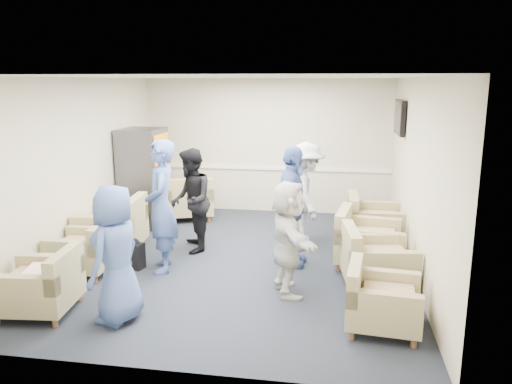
% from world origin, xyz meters
% --- Properties ---
extents(floor, '(6.00, 6.00, 0.00)m').
position_xyz_m(floor, '(0.00, 0.00, 0.00)').
color(floor, black).
rests_on(floor, ground).
extents(ceiling, '(6.00, 6.00, 0.00)m').
position_xyz_m(ceiling, '(0.00, 0.00, 2.70)').
color(ceiling, silver).
rests_on(ceiling, back_wall).
extents(back_wall, '(5.00, 0.02, 2.70)m').
position_xyz_m(back_wall, '(0.00, 3.00, 1.35)').
color(back_wall, beige).
rests_on(back_wall, floor).
extents(front_wall, '(5.00, 0.02, 2.70)m').
position_xyz_m(front_wall, '(0.00, -3.00, 1.35)').
color(front_wall, beige).
rests_on(front_wall, floor).
extents(left_wall, '(0.02, 6.00, 2.70)m').
position_xyz_m(left_wall, '(-2.50, 0.00, 1.35)').
color(left_wall, beige).
rests_on(left_wall, floor).
extents(right_wall, '(0.02, 6.00, 2.70)m').
position_xyz_m(right_wall, '(2.50, 0.00, 1.35)').
color(right_wall, beige).
rests_on(right_wall, floor).
extents(chair_rail, '(4.98, 0.04, 0.06)m').
position_xyz_m(chair_rail, '(0.00, 2.98, 0.90)').
color(chair_rail, white).
rests_on(chair_rail, back_wall).
extents(tv, '(0.10, 1.00, 0.58)m').
position_xyz_m(tv, '(2.44, 1.80, 2.05)').
color(tv, black).
rests_on(tv, right_wall).
extents(armchair_left_near, '(0.89, 0.89, 0.65)m').
position_xyz_m(armchair_left_near, '(-1.89, -2.08, 0.32)').
color(armchair_left_near, '#92885E').
rests_on(armchair_left_near, floor).
extents(armchair_left_mid, '(0.80, 0.80, 0.63)m').
position_xyz_m(armchair_left_mid, '(-2.00, -0.83, 0.31)').
color(armchair_left_mid, '#92885E').
rests_on(armchair_left_mid, floor).
extents(armchair_left_far, '(1.03, 1.03, 0.75)m').
position_xyz_m(armchair_left_far, '(-1.98, 0.07, 0.37)').
color(armchair_left_far, '#92885E').
rests_on(armchair_left_far, floor).
extents(armchair_right_near, '(0.84, 0.84, 0.61)m').
position_xyz_m(armchair_right_near, '(1.91, -1.84, 0.31)').
color(armchair_right_near, '#92885E').
rests_on(armchair_right_near, floor).
extents(armchair_right_midnear, '(0.96, 0.96, 0.69)m').
position_xyz_m(armchair_right_midnear, '(1.93, -0.74, 0.34)').
color(armchair_right_midnear, '#92885E').
rests_on(armchair_right_midnear, floor).
extents(armchair_right_midfar, '(1.00, 1.00, 0.70)m').
position_xyz_m(armchair_right_midfar, '(1.84, 0.10, 0.35)').
color(armchair_right_midfar, '#92885E').
rests_on(armchair_right_midfar, floor).
extents(armchair_right_far, '(0.89, 0.89, 0.70)m').
position_xyz_m(armchair_right_far, '(2.01, 1.10, 0.35)').
color(armchair_right_far, '#92885E').
rests_on(armchair_right_far, floor).
extents(armchair_corner, '(1.16, 1.16, 0.73)m').
position_xyz_m(armchair_corner, '(-1.41, 2.12, 0.36)').
color(armchair_corner, '#92885E').
rests_on(armchair_corner, floor).
extents(vending_machine, '(0.73, 0.86, 1.81)m').
position_xyz_m(vending_machine, '(-2.09, 1.60, 0.90)').
color(vending_machine, '#494951').
rests_on(vending_machine, floor).
extents(backpack, '(0.30, 0.24, 0.45)m').
position_xyz_m(backpack, '(-1.42, -0.57, 0.23)').
color(backpack, black).
rests_on(backpack, floor).
extents(pillow, '(0.41, 0.49, 0.12)m').
position_xyz_m(pillow, '(-1.90, -2.09, 0.49)').
color(pillow, white).
rests_on(pillow, armchair_left_near).
extents(person_front_left, '(0.63, 0.84, 1.56)m').
position_xyz_m(person_front_left, '(-0.96, -2.10, 0.78)').
color(person_front_left, '#415B9D').
rests_on(person_front_left, floor).
extents(person_mid_left, '(0.63, 0.78, 1.87)m').
position_xyz_m(person_mid_left, '(-0.99, -0.55, 0.93)').
color(person_mid_left, '#415B9D').
rests_on(person_mid_left, floor).
extents(person_back_left, '(0.83, 0.95, 1.64)m').
position_xyz_m(person_back_left, '(-0.82, 0.32, 0.82)').
color(person_back_left, black).
rests_on(person_back_left, floor).
extents(person_back_right, '(0.87, 1.21, 1.69)m').
position_xyz_m(person_back_right, '(0.93, 0.99, 0.84)').
color(person_back_right, silver).
rests_on(person_back_right, floor).
extents(person_mid_right, '(0.51, 1.06, 1.76)m').
position_xyz_m(person_mid_right, '(0.80, -0.06, 0.88)').
color(person_mid_right, '#415B9D').
rests_on(person_mid_right, floor).
extents(person_front_right, '(0.84, 1.42, 1.46)m').
position_xyz_m(person_front_right, '(0.85, -1.07, 0.73)').
color(person_front_right, silver).
rests_on(person_front_right, floor).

